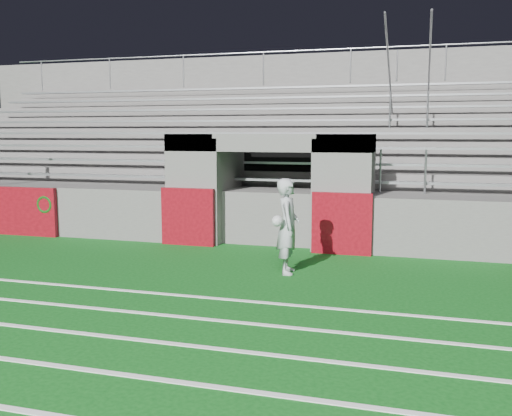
% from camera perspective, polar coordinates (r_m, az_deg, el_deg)
% --- Properties ---
extents(ground, '(90.00, 90.00, 0.00)m').
position_cam_1_polar(ground, '(10.24, -3.97, -7.34)').
color(ground, '#0C4B13').
rests_on(ground, ground).
extents(field_markings, '(28.00, 8.09, 0.01)m').
position_cam_1_polar(field_markings, '(6.09, -21.52, -18.47)').
color(field_markings, white).
rests_on(field_markings, ground).
extents(stadium_structure, '(26.00, 8.48, 5.42)m').
position_cam_1_polar(stadium_structure, '(17.62, 5.08, 3.81)').
color(stadium_structure, '#555350').
rests_on(stadium_structure, ground).
extents(goalkeeper_with_ball, '(0.55, 0.73, 1.79)m').
position_cam_1_polar(goalkeeper_with_ball, '(10.65, 3.20, -1.82)').
color(goalkeeper_with_ball, '#A4A8AD').
rests_on(goalkeeper_with_ball, ground).
extents(hose_coil, '(0.54, 0.14, 0.54)m').
position_cam_1_polar(hose_coil, '(15.37, -20.30, 0.29)').
color(hose_coil, '#0E461F').
rests_on(hose_coil, ground).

